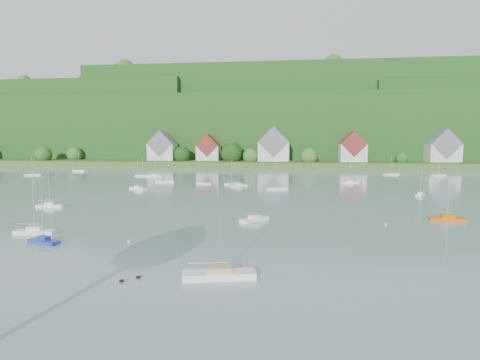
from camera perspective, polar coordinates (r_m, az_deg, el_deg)
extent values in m
cube|color=#34551F|center=(219.84, 3.71, 2.55)|extent=(600.00, 60.00, 3.00)
cube|color=#164014|center=(294.50, 4.55, 6.93)|extent=(620.00, 160.00, 40.00)
cube|color=#164014|center=(323.07, -23.43, 7.08)|extent=(200.00, 120.00, 52.00)
cube|color=#164014|center=(289.55, 6.53, 8.52)|extent=(240.00, 130.00, 60.00)
sphere|color=#286425|center=(242.72, -22.86, 3.43)|extent=(8.61, 8.61, 8.61)
sphere|color=#204E17|center=(239.46, -26.60, 3.28)|extent=(9.03, 9.03, 9.03)
sphere|color=#286425|center=(204.09, 1.55, 3.49)|extent=(8.19, 8.19, 8.19)
sphere|color=#286425|center=(215.21, -10.48, 3.36)|extent=(6.49, 6.49, 6.49)
sphere|color=#286425|center=(214.17, 16.24, 3.71)|extent=(12.16, 12.16, 12.16)
sphere|color=#286425|center=(199.54, 10.00, 3.41)|extent=(8.73, 8.73, 8.73)
sphere|color=black|center=(212.70, -8.41, 3.62)|extent=(9.32, 9.32, 9.32)
sphere|color=#204E17|center=(208.58, 22.39, 2.94)|extent=(6.24, 6.24, 6.24)
sphere|color=black|center=(227.35, 26.79, 3.10)|extent=(8.16, 8.16, 8.16)
sphere|color=black|center=(207.70, -1.20, 3.86)|extent=(11.92, 11.92, 11.92)
sphere|color=#286425|center=(283.29, -21.52, 13.08)|extent=(10.52, 10.52, 10.52)
sphere|color=#204E17|center=(300.82, -12.18, 12.87)|extent=(10.29, 10.29, 10.29)
sphere|color=black|center=(345.48, -29.69, 11.32)|extent=(10.31, 10.31, 10.31)
sphere|color=black|center=(316.77, -30.14, 11.81)|extent=(8.14, 8.14, 8.14)
sphere|color=#286425|center=(341.84, -27.47, 11.39)|extent=(7.15, 7.15, 7.15)
sphere|color=black|center=(284.78, -9.82, 13.22)|extent=(7.18, 7.18, 7.18)
sphere|color=#286425|center=(297.40, -28.82, 12.35)|extent=(8.89, 8.89, 8.89)
sphere|color=black|center=(343.98, -30.51, 11.29)|extent=(9.97, 9.97, 9.97)
sphere|color=#204E17|center=(279.50, 12.86, 15.18)|extent=(12.83, 12.83, 12.83)
sphere|color=#286425|center=(270.45, -4.48, 15.45)|extent=(8.18, 8.18, 8.18)
sphere|color=#204E17|center=(302.67, 4.87, 14.55)|extent=(12.73, 12.73, 12.73)
sphere|color=#204E17|center=(277.08, 22.47, 14.93)|extent=(11.50, 11.50, 11.50)
sphere|color=#204E17|center=(301.73, 16.60, 14.43)|extent=(14.65, 14.65, 14.65)
sphere|color=#286425|center=(256.20, 13.37, 16.02)|extent=(11.95, 11.95, 11.95)
sphere|color=#204E17|center=(282.96, 30.08, 14.34)|extent=(9.76, 9.76, 9.76)
sphere|color=#286425|center=(302.90, -4.63, 14.35)|extent=(7.07, 7.07, 7.07)
sphere|color=black|center=(266.94, 3.56, 15.59)|extent=(8.21, 8.21, 8.21)
sphere|color=#286425|center=(292.17, -0.08, 14.87)|extent=(12.24, 12.24, 12.24)
sphere|color=#286425|center=(285.15, 28.78, 14.30)|extent=(9.00, 9.00, 9.00)
sphere|color=#286425|center=(280.85, -16.34, 15.07)|extent=(13.65, 13.65, 13.65)
sphere|color=#204E17|center=(294.62, 25.16, 14.12)|extent=(8.03, 8.03, 8.03)
sphere|color=#286425|center=(293.34, 24.94, 12.04)|extent=(14.97, 14.97, 14.97)
sphere|color=#204E17|center=(284.97, 20.82, 12.22)|extent=(9.78, 9.78, 9.78)
sphere|color=#204E17|center=(296.23, 28.77, 11.70)|extent=(12.02, 12.02, 12.02)
sphere|color=#286425|center=(282.29, 25.38, 12.10)|extent=(9.48, 9.48, 9.48)
sphere|color=#204E17|center=(287.55, -3.67, 11.38)|extent=(12.01, 12.01, 12.01)
sphere|color=black|center=(293.09, 28.70, 10.70)|extent=(15.08, 15.08, 15.08)
sphere|color=#286425|center=(304.28, 25.77, 10.65)|extent=(15.99, 15.99, 15.99)
sphere|color=black|center=(293.29, 3.83, 11.40)|extent=(15.72, 15.72, 15.72)
sphere|color=#204E17|center=(288.50, 6.73, 11.29)|extent=(10.54, 10.54, 10.54)
sphere|color=#204E17|center=(379.51, -26.29, 9.32)|extent=(8.18, 8.18, 8.18)
sphere|color=black|center=(362.67, -24.74, 9.60)|extent=(8.74, 8.74, 8.74)
sphere|color=black|center=(353.89, -28.78, 9.72)|extent=(15.38, 15.38, 15.38)
cube|color=beige|center=(216.94, -11.18, 4.00)|extent=(14.00, 10.00, 9.00)
cube|color=slate|center=(216.87, -11.21, 5.19)|extent=(14.00, 10.40, 14.00)
cube|color=beige|center=(212.51, -4.57, 3.92)|extent=(12.00, 9.00, 8.00)
cube|color=maroon|center=(212.43, -4.58, 5.00)|extent=(12.00, 9.36, 12.00)
cube|color=beige|center=(207.37, 4.91, 4.15)|extent=(16.00, 11.00, 10.00)
cube|color=slate|center=(207.30, 4.93, 5.53)|extent=(16.00, 11.44, 16.00)
cube|color=beige|center=(207.85, 16.01, 3.82)|extent=(13.00, 10.00, 9.00)
cube|color=maroon|center=(207.77, 16.04, 5.06)|extent=(13.00, 10.40, 13.00)
cube|color=beige|center=(223.23, 27.34, 3.52)|extent=(15.00, 10.00, 9.00)
cube|color=slate|center=(223.16, 27.40, 4.67)|extent=(15.00, 10.40, 15.00)
cube|color=white|center=(64.63, -27.62, -6.70)|extent=(5.88, 2.11, 0.58)
cube|color=white|center=(64.53, -27.64, -6.24)|extent=(2.11, 1.30, 0.50)
cylinder|color=silver|center=(63.96, -27.78, -3.30)|extent=(0.10, 0.10, 7.20)
cylinder|color=silver|center=(64.83, -28.33, -5.63)|extent=(3.16, 0.35, 0.08)
cube|color=navy|center=(58.41, -26.59, -7.98)|extent=(4.93, 2.76, 0.48)
cube|color=navy|center=(58.30, -26.61, -7.51)|extent=(1.87, 1.41, 0.50)
cylinder|color=silver|center=(57.77, -26.73, -4.88)|extent=(0.10, 0.10, 5.94)
cylinder|color=silver|center=(58.72, -27.07, -6.79)|extent=(2.51, 0.90, 0.08)
cube|color=white|center=(39.57, -3.03, -13.61)|extent=(7.36, 3.43, 0.71)
cube|color=tan|center=(39.38, -3.03, -12.78)|extent=(2.72, 1.88, 0.50)
cylinder|color=silver|center=(38.26, -3.06, -6.82)|extent=(0.10, 0.10, 8.88)
cylinder|color=silver|center=(39.16, -4.63, -11.90)|extent=(3.84, 0.89, 0.08)
cube|color=white|center=(66.31, 2.09, -5.76)|extent=(4.91, 5.15, 0.56)
cube|color=white|center=(66.21, 2.09, -5.31)|extent=(2.12, 2.17, 0.50)
cylinder|color=silver|center=(65.67, 2.10, -2.55)|extent=(0.10, 0.10, 6.95)
cylinder|color=silver|center=(65.53, 1.56, -4.85)|extent=(2.13, 2.31, 0.08)
cube|color=#CB5807|center=(75.09, 27.87, -5.07)|extent=(5.72, 2.17, 0.56)
cube|color=#CB5807|center=(75.00, 27.89, -4.67)|extent=(2.06, 1.30, 0.50)
cylinder|color=silver|center=(74.52, 28.00, -2.22)|extent=(0.10, 0.10, 6.98)
cylinder|color=silver|center=(74.68, 27.29, -4.18)|extent=(3.06, 0.42, 0.08)
cube|color=white|center=(88.97, -25.87, -3.41)|extent=(5.44, 2.19, 0.53)
cube|color=white|center=(88.89, -25.89, -3.08)|extent=(1.97, 1.28, 0.50)
cylinder|color=silver|center=(88.51, -25.97, -1.12)|extent=(0.10, 0.10, 6.60)
cylinder|color=silver|center=(89.14, -26.37, -2.65)|extent=(2.89, 0.48, 0.08)
sphere|color=silver|center=(54.74, -15.80, -8.74)|extent=(0.47, 0.47, 0.47)
sphere|color=#F14620|center=(73.24, 24.11, -5.39)|extent=(0.46, 0.46, 0.46)
sphere|color=#F14620|center=(73.64, 4.60, -4.85)|extent=(0.39, 0.39, 0.39)
sphere|color=silver|center=(67.49, 20.36, -6.16)|extent=(0.50, 0.50, 0.50)
sphere|color=#F14620|center=(74.37, -30.70, -5.53)|extent=(0.40, 0.40, 0.40)
ellipsoid|color=black|center=(40.33, -16.82, -13.84)|extent=(0.48, 0.31, 0.31)
sphere|color=black|center=(40.21, -16.56, -13.70)|extent=(0.13, 0.13, 0.13)
ellipsoid|color=black|center=(40.93, -14.55, -13.49)|extent=(0.48, 0.31, 0.31)
sphere|color=black|center=(40.82, -14.29, -13.34)|extent=(0.13, 0.13, 0.13)
cube|color=white|center=(109.23, 5.34, -1.25)|extent=(6.15, 3.47, 0.59)
cylinder|color=silver|center=(108.82, 5.36, 0.84)|extent=(0.10, 0.10, 7.42)
cylinder|color=silver|center=(108.83, 4.90, -0.64)|extent=(3.12, 1.12, 0.08)
cube|color=white|center=(149.70, -12.13, 0.52)|extent=(6.70, 3.31, 0.65)
cube|color=white|center=(149.65, -12.14, 0.74)|extent=(2.50, 1.77, 0.50)
cylinder|color=silver|center=(149.38, -12.17, 2.19)|extent=(0.10, 0.10, 8.06)
cylinder|color=silver|center=(150.12, -12.45, 1.00)|extent=(3.46, 0.93, 0.08)
cube|color=white|center=(171.98, -27.69, 0.62)|extent=(4.88, 3.02, 0.47)
cylinder|color=silver|center=(171.77, -27.73, 1.69)|extent=(0.10, 0.10, 5.92)
cylinder|color=silver|center=(172.05, -27.93, 0.99)|extent=(2.44, 1.06, 0.08)
cube|color=white|center=(166.50, 21.08, 0.77)|extent=(6.34, 3.79, 0.61)
cylinder|color=silver|center=(166.23, 21.14, 2.19)|extent=(0.10, 0.10, 7.67)
cylinder|color=silver|center=(165.89, 20.84, 1.18)|extent=(3.18, 1.28, 0.08)
cube|color=white|center=(106.43, 24.70, -1.97)|extent=(3.42, 4.74, 0.47)
cube|color=white|center=(106.37, 24.71, -1.71)|extent=(1.60, 1.88, 0.50)
cylinder|color=silver|center=(106.09, 24.77, -0.27)|extent=(0.10, 0.10, 5.86)
cylinder|color=silver|center=(105.61, 24.65, -1.40)|extent=(1.32, 2.30, 0.08)
cube|color=white|center=(123.30, -5.19, -0.49)|extent=(4.72, 1.57, 0.46)
cylinder|color=silver|center=(123.01, -5.20, 0.96)|extent=(0.10, 0.10, 5.81)
cylinder|color=silver|center=(123.37, -5.50, 0.04)|extent=(2.56, 0.23, 0.08)
cube|color=white|center=(122.07, -1.23, -0.51)|extent=(3.88, 5.70, 0.56)
cylinder|color=silver|center=(121.72, -1.23, 1.25)|extent=(0.10, 0.10, 6.98)
cylinder|color=silver|center=(121.26, -1.45, 0.01)|extent=(1.43, 2.79, 0.08)
cube|color=white|center=(116.15, -0.18, -0.84)|extent=(5.14, 3.84, 0.51)
cube|color=white|center=(116.09, -0.18, -0.59)|extent=(2.06, 1.78, 0.50)
cylinder|color=silver|center=(115.81, -0.18, 0.86)|extent=(0.10, 0.10, 6.41)
cylinder|color=silver|center=(115.72, -0.53, -0.29)|extent=(2.47, 1.50, 0.08)
cube|color=white|center=(174.76, -27.90, 0.70)|extent=(5.50, 5.21, 0.59)
cylinder|color=silver|center=(174.50, -27.96, 2.01)|extent=(0.10, 0.10, 7.40)
cylinder|color=silver|center=(174.56, -28.21, 1.08)|extent=(2.47, 2.25, 0.08)
cube|color=white|center=(130.46, -10.83, -0.20)|extent=(6.22, 2.14, 0.61)
cylinder|color=silver|center=(130.11, -10.87, 1.61)|extent=(0.10, 0.10, 7.64)
cylinder|color=silver|center=(130.57, -11.24, 0.33)|extent=(3.36, 0.32, 0.08)
cube|color=white|center=(112.60, -14.56, -1.21)|extent=(5.89, 4.35, 0.59)
cube|color=white|center=(112.54, -14.56, -0.93)|extent=(2.35, 2.02, 0.50)
cylinder|color=silver|center=(112.21, -14.61, 0.80)|extent=(0.10, 0.10, 7.32)
cylinder|color=silver|center=(113.15, -14.85, -0.57)|extent=(2.83, 1.68, 0.08)
cube|color=white|center=(169.99, 26.86, 0.63)|extent=(5.90, 3.39, 0.57)
cylinder|color=silver|center=(169.74, 26.92, 1.92)|extent=(0.10, 0.10, 7.12)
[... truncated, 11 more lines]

